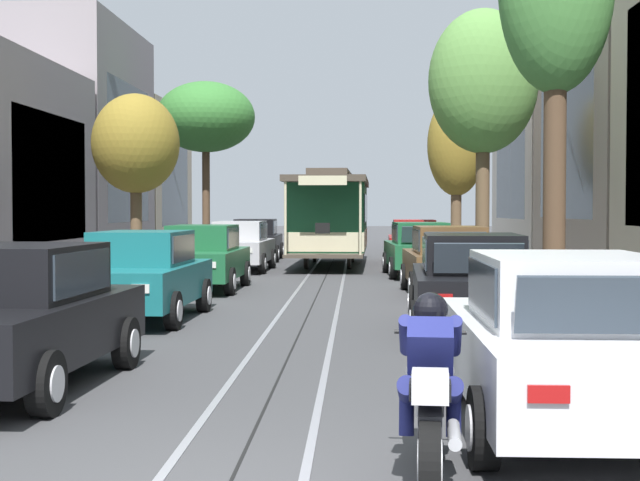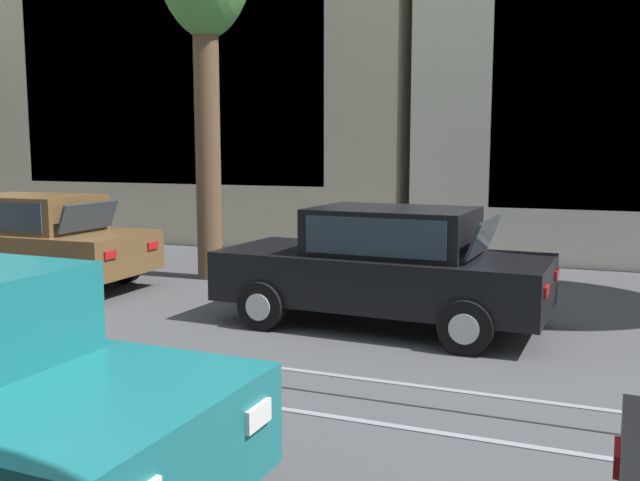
{
  "view_description": "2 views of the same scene",
  "coord_description": "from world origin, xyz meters",
  "px_view_note": "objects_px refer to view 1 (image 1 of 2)",
  "views": [
    {
      "loc": [
        0.91,
        -6.07,
        1.98
      ],
      "look_at": [
        0.0,
        16.73,
        1.2
      ],
      "focal_mm": 52.13,
      "sensor_mm": 36.0,
      "label": 1
    },
    {
      "loc": [
        -5.96,
        6.25,
        2.33
      ],
      "look_at": [
        1.92,
        9.41,
        1.22
      ],
      "focal_mm": 38.75,
      "sensor_mm": 36.0,
      "label": 2
    }
  ],
  "objects_px": {
    "street_tree_kerb_right_mid": "(483,83)",
    "cable_car_trolley": "(331,218)",
    "parked_car_black_fifth_left": "(255,240)",
    "parked_car_silver_fourth_left": "(240,246)",
    "parked_car_green_fourth_right": "(420,249)",
    "parked_car_red_fifth_right": "(414,241)",
    "street_tree_kerb_left_second": "(136,145)",
    "parked_car_green_mid_left": "(202,257)",
    "parked_car_teal_second_left": "(141,275)",
    "street_tree_kerb_right_fourth": "(456,147)",
    "motorcycle_with_rider": "(430,393)",
    "parked_car_brown_mid_right": "(448,260)",
    "street_tree_kerb_left_mid": "(206,118)",
    "parked_car_black_second_right": "(471,283)",
    "parked_car_white_near_right": "(564,341)",
    "parked_car_black_near_left": "(14,316)"
  },
  "relations": [
    {
      "from": "street_tree_kerb_right_mid",
      "to": "cable_car_trolley",
      "type": "bearing_deg",
      "value": 155.77
    },
    {
      "from": "parked_car_black_fifth_left",
      "to": "parked_car_silver_fourth_left",
      "type": "bearing_deg",
      "value": -88.48
    },
    {
      "from": "parked_car_black_fifth_left",
      "to": "parked_car_green_fourth_right",
      "type": "xyz_separation_m",
      "value": [
        5.72,
        -8.04,
        0.0
      ]
    },
    {
      "from": "parked_car_silver_fourth_left",
      "to": "parked_car_green_fourth_right",
      "type": "bearing_deg",
      "value": -20.38
    },
    {
      "from": "street_tree_kerb_right_mid",
      "to": "parked_car_red_fifth_right",
      "type": "bearing_deg",
      "value": 118.84
    },
    {
      "from": "cable_car_trolley",
      "to": "street_tree_kerb_left_second",
      "type": "bearing_deg",
      "value": -126.54
    },
    {
      "from": "parked_car_green_mid_left",
      "to": "street_tree_kerb_right_mid",
      "type": "height_order",
      "value": "street_tree_kerb_right_mid"
    },
    {
      "from": "parked_car_teal_second_left",
      "to": "street_tree_kerb_left_second",
      "type": "relative_size",
      "value": 0.85
    },
    {
      "from": "parked_car_teal_second_left",
      "to": "street_tree_kerb_right_mid",
      "type": "distance_m",
      "value": 16.66
    },
    {
      "from": "parked_car_green_fourth_right",
      "to": "street_tree_kerb_right_fourth",
      "type": "bearing_deg",
      "value": 79.47
    },
    {
      "from": "parked_car_teal_second_left",
      "to": "motorcycle_with_rider",
      "type": "relative_size",
      "value": 2.21
    },
    {
      "from": "parked_car_green_fourth_right",
      "to": "motorcycle_with_rider",
      "type": "bearing_deg",
      "value": -93.63
    },
    {
      "from": "parked_car_black_fifth_left",
      "to": "parked_car_brown_mid_right",
      "type": "height_order",
      "value": "same"
    },
    {
      "from": "parked_car_teal_second_left",
      "to": "street_tree_kerb_left_mid",
      "type": "distance_m",
      "value": 21.12
    },
    {
      "from": "street_tree_kerb_left_mid",
      "to": "parked_car_brown_mid_right",
      "type": "bearing_deg",
      "value": -62.42
    },
    {
      "from": "parked_car_black_second_right",
      "to": "street_tree_kerb_left_mid",
      "type": "bearing_deg",
      "value": 109.71
    },
    {
      "from": "motorcycle_with_rider",
      "to": "parked_car_black_fifth_left",
      "type": "bearing_deg",
      "value": 98.78
    },
    {
      "from": "parked_car_teal_second_left",
      "to": "parked_car_red_fifth_right",
      "type": "height_order",
      "value": "same"
    },
    {
      "from": "street_tree_kerb_right_fourth",
      "to": "cable_car_trolley",
      "type": "height_order",
      "value": "street_tree_kerb_right_fourth"
    },
    {
      "from": "parked_car_black_fifth_left",
      "to": "parked_car_brown_mid_right",
      "type": "bearing_deg",
      "value": -66.95
    },
    {
      "from": "parked_car_silver_fourth_left",
      "to": "parked_car_green_fourth_right",
      "type": "height_order",
      "value": "same"
    },
    {
      "from": "parked_car_silver_fourth_left",
      "to": "parked_car_black_second_right",
      "type": "relative_size",
      "value": 0.99
    },
    {
      "from": "parked_car_white_near_right",
      "to": "parked_car_green_fourth_right",
      "type": "bearing_deg",
      "value": 90.03
    },
    {
      "from": "parked_car_black_second_right",
      "to": "street_tree_kerb_left_second",
      "type": "distance_m",
      "value": 13.43
    },
    {
      "from": "parked_car_green_fourth_right",
      "to": "cable_car_trolley",
      "type": "distance_m",
      "value": 5.8
    },
    {
      "from": "parked_car_silver_fourth_left",
      "to": "parked_car_black_near_left",
      "type": "bearing_deg",
      "value": -90.16
    },
    {
      "from": "parked_car_black_second_right",
      "to": "parked_car_green_fourth_right",
      "type": "height_order",
      "value": "same"
    },
    {
      "from": "parked_car_teal_second_left",
      "to": "parked_car_black_fifth_left",
      "type": "xyz_separation_m",
      "value": [
        -0.04,
        18.96,
        0.0
      ]
    },
    {
      "from": "street_tree_kerb_left_second",
      "to": "parked_car_black_fifth_left",
      "type": "bearing_deg",
      "value": 77.57
    },
    {
      "from": "parked_car_green_fourth_right",
      "to": "street_tree_kerb_left_mid",
      "type": "relative_size",
      "value": 0.63
    },
    {
      "from": "parked_car_silver_fourth_left",
      "to": "street_tree_kerb_right_fourth",
      "type": "xyz_separation_m",
      "value": [
        8.03,
        11.18,
        3.85
      ]
    },
    {
      "from": "parked_car_black_near_left",
      "to": "parked_car_green_fourth_right",
      "type": "bearing_deg",
      "value": 71.93
    },
    {
      "from": "parked_car_red_fifth_right",
      "to": "motorcycle_with_rider",
      "type": "distance_m",
      "value": 27.02
    },
    {
      "from": "parked_car_black_second_right",
      "to": "motorcycle_with_rider",
      "type": "bearing_deg",
      "value": -99.0
    },
    {
      "from": "street_tree_kerb_left_mid",
      "to": "parked_car_silver_fourth_left",
      "type": "bearing_deg",
      "value": -72.89
    },
    {
      "from": "parked_car_black_near_left",
      "to": "parked_car_green_fourth_right",
      "type": "distance_m",
      "value": 18.12
    },
    {
      "from": "cable_car_trolley",
      "to": "motorcycle_with_rider",
      "type": "relative_size",
      "value": 4.61
    },
    {
      "from": "parked_car_green_mid_left",
      "to": "motorcycle_with_rider",
      "type": "bearing_deg",
      "value": -74.7
    },
    {
      "from": "parked_car_black_second_right",
      "to": "street_tree_kerb_right_mid",
      "type": "bearing_deg",
      "value": 81.74
    },
    {
      "from": "street_tree_kerb_left_second",
      "to": "parked_car_brown_mid_right",
      "type": "bearing_deg",
      "value": -26.38
    },
    {
      "from": "parked_car_brown_mid_right",
      "to": "parked_car_red_fifth_right",
      "type": "distance_m",
      "value": 12.39
    },
    {
      "from": "parked_car_black_second_right",
      "to": "street_tree_kerb_left_second",
      "type": "xyz_separation_m",
      "value": [
        -7.91,
        10.44,
        2.93
      ]
    },
    {
      "from": "parked_car_black_near_left",
      "to": "parked_car_brown_mid_right",
      "type": "bearing_deg",
      "value": 62.42
    },
    {
      "from": "parked_car_teal_second_left",
      "to": "street_tree_kerb_left_mid",
      "type": "relative_size",
      "value": 0.62
    },
    {
      "from": "parked_car_silver_fourth_left",
      "to": "parked_car_teal_second_left",
      "type": "bearing_deg",
      "value": -90.52
    },
    {
      "from": "parked_car_teal_second_left",
      "to": "street_tree_kerb_right_mid",
      "type": "height_order",
      "value": "street_tree_kerb_right_mid"
    },
    {
      "from": "cable_car_trolley",
      "to": "parked_car_black_second_right",
      "type": "bearing_deg",
      "value": -81.04
    },
    {
      "from": "parked_car_green_mid_left",
      "to": "street_tree_kerb_left_second",
      "type": "bearing_deg",
      "value": 128.39
    },
    {
      "from": "parked_car_teal_second_left",
      "to": "parked_car_white_near_right",
      "type": "relative_size",
      "value": 1.0
    },
    {
      "from": "parked_car_silver_fourth_left",
      "to": "parked_car_brown_mid_right",
      "type": "xyz_separation_m",
      "value": [
        5.81,
        -8.06,
        0.0
      ]
    }
  ]
}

